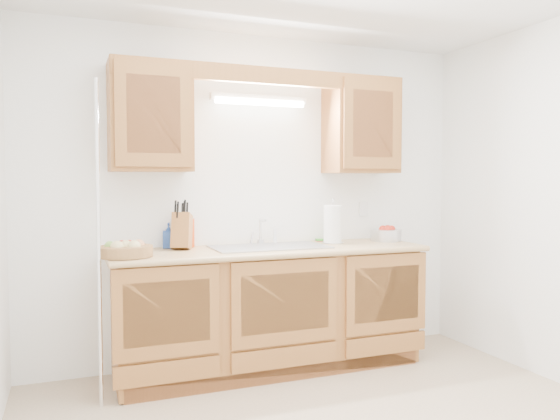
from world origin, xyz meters
name	(u,v)px	position (x,y,z in m)	size (l,w,h in m)	color
room	(349,207)	(0.00, 0.00, 1.25)	(3.52, 3.50, 2.50)	#C8B190
base_cabinets	(270,310)	(0.00, 1.20, 0.44)	(2.20, 0.60, 0.86)	#9E5D2E
countertop	(270,250)	(0.00, 1.19, 0.88)	(2.30, 0.63, 0.04)	tan
upper_cabinet_left	(150,117)	(-0.83, 1.33, 1.83)	(0.55, 0.33, 0.75)	#9E5D2E
upper_cabinet_right	(361,126)	(0.83, 1.33, 1.83)	(0.55, 0.33, 0.75)	#9E5D2E
valance	(270,76)	(0.00, 1.19, 2.14)	(2.20, 0.05, 0.12)	#9E5D2E
fluorescent_fixture	(260,100)	(0.00, 1.42, 2.00)	(0.76, 0.08, 0.08)	white
sink	(269,257)	(0.00, 1.21, 0.83)	(0.84, 0.46, 0.36)	#9E9EA3
wire_shelf_pole	(99,245)	(-1.20, 0.94, 1.00)	(0.03, 0.03, 2.00)	silver
outlet_plate	(364,209)	(0.95, 1.49, 1.15)	(0.08, 0.01, 0.12)	white
fruit_basket	(126,250)	(-1.03, 1.06, 0.95)	(0.34, 0.34, 0.11)	#A17041
knife_block	(182,231)	(-0.62, 1.34, 1.03)	(0.20, 0.24, 0.37)	#9E5D2E
orange_canister	(189,232)	(-0.54, 1.44, 1.01)	(0.09, 0.09, 0.22)	#E9430C
soap_bottle	(169,235)	(-0.69, 1.44, 0.99)	(0.08, 0.08, 0.18)	#214AA8
sponge	(322,240)	(0.54, 1.44, 0.91)	(0.11, 0.09, 0.02)	#CC333F
paper_towel	(333,225)	(0.54, 1.25, 1.05)	(0.17, 0.17, 0.35)	silver
apple_bowl	(386,234)	(1.03, 1.27, 0.96)	(0.29, 0.29, 0.13)	silver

